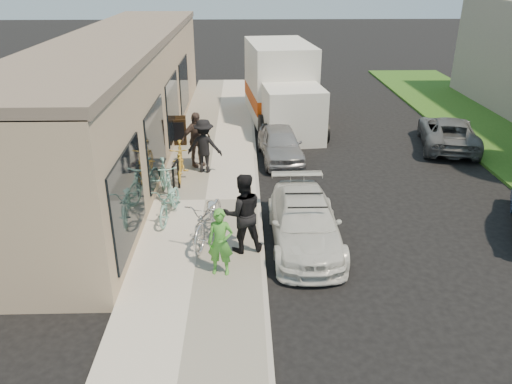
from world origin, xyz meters
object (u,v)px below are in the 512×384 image
object	(u,v)px
far_car_gray	(448,132)
cruiser_bike_c	(180,161)
sedan_white	(305,222)
bystander_a	(204,146)
moving_truck	(281,88)
tandem_bike	(209,218)
woman_rider	(220,242)
cruiser_bike_a	(166,180)
sandwich_board	(178,131)
bystander_b	(196,140)
bike_rack	(176,174)
sedan_silver	(280,144)
man_standing	(243,213)
cruiser_bike_b	(170,201)

from	to	relation	value
far_car_gray	cruiser_bike_c	xyz separation A→B (m)	(-9.87, -3.16, 0.14)
sedan_white	bystander_a	world-z (taller)	bystander_a
moving_truck	tandem_bike	xyz separation A→B (m)	(-2.58, -10.88, -0.77)
moving_truck	woman_rider	bearing A→B (deg)	-106.07
moving_truck	cruiser_bike_a	size ratio (longest dim) A/B	3.74
cruiser_bike_a	cruiser_bike_c	distance (m)	1.56
sandwich_board	woman_rider	distance (m)	9.03
bystander_a	bystander_b	world-z (taller)	bystander_b
bike_rack	cruiser_bike_a	bearing A→B (deg)	-123.90
sedan_silver	man_standing	bearing A→B (deg)	-106.06
sandwich_board	tandem_bike	xyz separation A→B (m)	(1.61, -7.28, 0.03)
tandem_bike	bystander_a	size ratio (longest dim) A/B	1.23
sedan_silver	cruiser_bike_b	bearing A→B (deg)	-129.00
far_car_gray	cruiser_bike_c	bearing A→B (deg)	31.46
cruiser_bike_b	bystander_a	xyz separation A→B (m)	(0.72, 3.33, 0.41)
moving_truck	bystander_b	size ratio (longest dim) A/B	3.79
cruiser_bike_a	cruiser_bike_b	xyz separation A→B (m)	(0.28, -1.29, -0.09)
sedan_white	bystander_a	distance (m)	5.35
cruiser_bike_c	bystander_a	distance (m)	0.96
moving_truck	bystander_a	bearing A→B (deg)	-121.04
bike_rack	woman_rider	distance (m)	4.65
bystander_a	sandwich_board	bearing A→B (deg)	-55.75
bike_rack	bystander_a	size ratio (longest dim) A/B	0.54
tandem_bike	sedan_silver	bearing A→B (deg)	82.91
sedan_white	bystander_b	world-z (taller)	bystander_b
cruiser_bike_c	cruiser_bike_b	bearing A→B (deg)	-93.39
bike_rack	far_car_gray	distance (m)	10.77
sedan_white	cruiser_bike_a	distance (m)	4.53
bike_rack	tandem_bike	bearing A→B (deg)	-68.25
sedan_white	cruiser_bike_c	world-z (taller)	cruiser_bike_c
sedan_white	bystander_b	bearing A→B (deg)	120.91
tandem_bike	cruiser_bike_b	bearing A→B (deg)	145.74
sedan_silver	man_standing	size ratio (longest dim) A/B	1.79
bike_rack	sandwich_board	bearing A→B (deg)	96.04
bike_rack	sedan_silver	distance (m)	4.58
tandem_bike	cruiser_bike_b	world-z (taller)	tandem_bike
sandwich_board	cruiser_bike_c	bearing A→B (deg)	-86.24
tandem_bike	bystander_a	world-z (taller)	bystander_a
bike_rack	cruiser_bike_a	world-z (taller)	cruiser_bike_a
far_car_gray	man_standing	xyz separation A→B (m)	(-7.88, -7.72, 0.54)
sandwich_board	cruiser_bike_c	world-z (taller)	cruiser_bike_c
far_car_gray	sedan_white	bearing A→B (deg)	62.34
bystander_b	man_standing	bearing A→B (deg)	-109.68
tandem_bike	bystander_b	world-z (taller)	bystander_b
cruiser_bike_a	bystander_a	bearing A→B (deg)	45.03
moving_truck	cruiser_bike_c	world-z (taller)	moving_truck
cruiser_bike_b	bystander_b	distance (m)	3.92
man_standing	cruiser_bike_b	distance (m)	2.66
sandwich_board	cruiser_bike_c	xyz separation A→B (m)	(0.46, -3.25, 0.03)
bystander_a	bystander_b	xyz separation A→B (m)	(-0.31, 0.55, 0.04)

